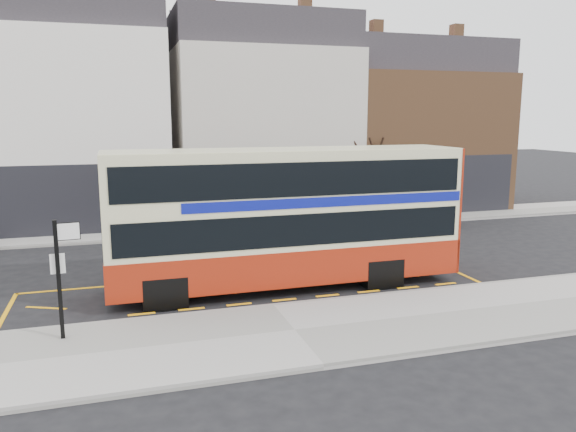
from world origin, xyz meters
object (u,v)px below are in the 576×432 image
object	(u,v)px
bus_stop_post	(61,267)
street_tree_right	(366,148)
double_decker_bus	(287,216)
car_grey	(217,223)
car_white	(405,212)

from	to	relation	value
bus_stop_post	street_tree_right	xyz separation A→B (m)	(13.37, 12.52, 1.83)
double_decker_bus	bus_stop_post	distance (m)	6.84
bus_stop_post	car_grey	xyz separation A→B (m)	(5.40, 10.23, -1.14)
double_decker_bus	car_grey	bearing A→B (deg)	96.54
car_white	street_tree_right	xyz separation A→B (m)	(-0.93, 2.57, 2.91)
car_grey	street_tree_right	distance (m)	8.81
car_white	double_decker_bus	bearing A→B (deg)	136.44
bus_stop_post	car_white	bearing A→B (deg)	29.36
bus_stop_post	street_tree_right	bearing A→B (deg)	37.66
double_decker_bus	street_tree_right	world-z (taller)	street_tree_right
car_white	street_tree_right	bearing A→B (deg)	24.45
bus_stop_post	street_tree_right	size ratio (longest dim) A/B	0.52
street_tree_right	double_decker_bus	bearing A→B (deg)	-125.99
car_grey	double_decker_bus	bearing A→B (deg)	-160.37
street_tree_right	bus_stop_post	bearing A→B (deg)	-136.88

